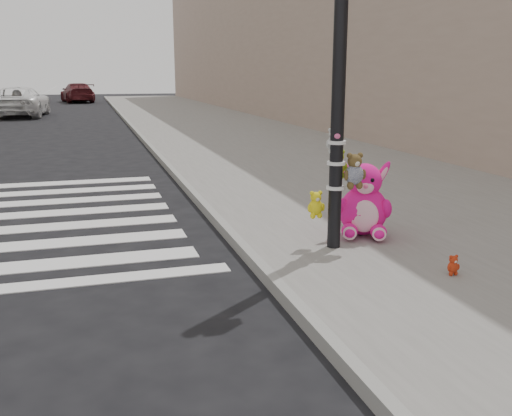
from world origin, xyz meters
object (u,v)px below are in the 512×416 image
object	(u,v)px
signal_pole	(340,111)
car_white_near	(19,102)
red_teddy	(453,265)
pink_bunny	(364,205)

from	to	relation	value
signal_pole	car_white_near	distance (m)	26.85
red_teddy	car_white_near	distance (m)	28.29
pink_bunny	red_teddy	xyz separation A→B (m)	(0.21, -1.67, -0.30)
signal_pole	red_teddy	world-z (taller)	signal_pole
red_teddy	car_white_near	xyz separation A→B (m)	(-6.90, 27.43, 0.51)
pink_bunny	car_white_near	distance (m)	26.61
pink_bunny	red_teddy	distance (m)	1.71
signal_pole	red_teddy	distance (m)	2.17
signal_pole	red_teddy	size ratio (longest dim) A/B	17.80
pink_bunny	red_teddy	size ratio (longest dim) A/B	4.53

